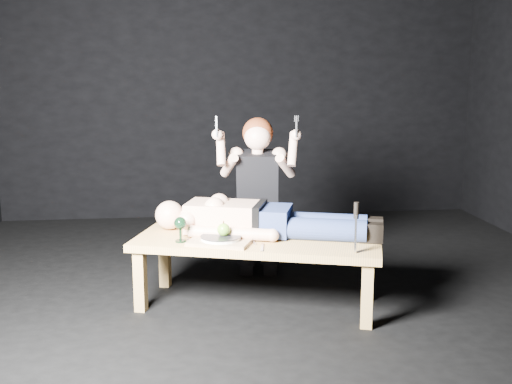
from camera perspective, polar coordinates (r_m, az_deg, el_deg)
ground at (r=4.25m, az=1.69°, el=-9.68°), size 5.00×5.00×0.00m
back_wall at (r=6.47m, az=-1.47°, el=10.92°), size 5.00×0.00×5.00m
table at (r=4.02m, az=0.08°, el=-7.50°), size 1.69×1.04×0.45m
lying_man at (r=4.04m, az=1.06°, el=-2.25°), size 1.58×0.89×0.25m
kneeling_woman at (r=4.51m, az=0.22°, el=-0.34°), size 0.77×0.83×1.23m
serving_tray at (r=3.87m, az=-3.31°, el=-4.60°), size 0.45×0.39×0.02m
plate at (r=3.86m, az=-3.31°, el=-4.29°), size 0.33×0.33×0.02m
apple at (r=3.86m, az=-3.04°, el=-3.52°), size 0.08×0.08×0.08m
goblet at (r=3.90m, az=-7.07°, el=-3.49°), size 0.10×0.10×0.16m
fork_flat at (r=3.89m, az=-6.32°, el=-4.71°), size 0.02×0.17×0.01m
knife_flat at (r=3.76m, az=0.58°, el=-5.19°), size 0.04×0.17×0.01m
spoon_flat at (r=3.89m, az=-0.33°, el=-4.62°), size 0.03×0.17×0.01m
carving_knife at (r=3.67m, az=9.30°, el=-3.30°), size 0.05×0.05×0.31m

